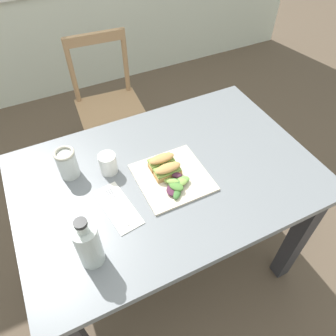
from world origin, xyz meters
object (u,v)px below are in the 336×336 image
at_px(chair_wooden_far, 110,107).
at_px(mason_jar_iced_tea, 68,165).
at_px(cup_extra_side, 108,164).
at_px(dining_table, 167,194).
at_px(sandwich_half_front, 168,171).
at_px(fork_on_napkin, 116,203).
at_px(sandwich_half_back, 162,161).
at_px(bottle_cold_brew, 89,247).
at_px(plate_lunch, 172,177).

distance_m(chair_wooden_far, mason_jar_iced_tea, 0.91).
bearing_deg(cup_extra_side, chair_wooden_far, 73.64).
height_order(mason_jar_iced_tea, cup_extra_side, mason_jar_iced_tea).
bearing_deg(cup_extra_side, dining_table, -29.06).
bearing_deg(sandwich_half_front, cup_extra_side, 146.21).
xyz_separation_m(chair_wooden_far, sandwich_half_front, (-0.04, -0.93, 0.33)).
distance_m(fork_on_napkin, cup_extra_side, 0.17).
relative_size(sandwich_half_back, mason_jar_iced_tea, 0.86).
height_order(chair_wooden_far, bottle_cold_brew, bottle_cold_brew).
height_order(sandwich_half_front, mason_jar_iced_tea, mason_jar_iced_tea).
bearing_deg(fork_on_napkin, dining_table, 12.51).
bearing_deg(mason_jar_iced_tea, chair_wooden_far, 63.13).
distance_m(sandwich_half_back, fork_on_napkin, 0.25).
height_order(dining_table, chair_wooden_far, chair_wooden_far).
relative_size(bottle_cold_brew, mason_jar_iced_tea, 1.73).
height_order(fork_on_napkin, bottle_cold_brew, bottle_cold_brew).
xyz_separation_m(sandwich_half_back, bottle_cold_brew, (-0.37, -0.26, 0.04)).
xyz_separation_m(sandwich_half_front, sandwich_half_back, (0.00, 0.06, 0.00)).
height_order(dining_table, cup_extra_side, cup_extra_side).
bearing_deg(fork_on_napkin, cup_extra_side, 79.02).
distance_m(chair_wooden_far, sandwich_half_front, 0.99).
bearing_deg(sandwich_half_front, chair_wooden_far, 87.68).
relative_size(sandwich_half_front, sandwich_half_back, 1.00).
distance_m(chair_wooden_far, bottle_cold_brew, 1.26).
distance_m(dining_table, plate_lunch, 0.14).
xyz_separation_m(plate_lunch, cup_extra_side, (-0.21, 0.15, 0.04)).
distance_m(sandwich_half_front, cup_extra_side, 0.24).
height_order(plate_lunch, bottle_cold_brew, bottle_cold_brew).
distance_m(sandwich_half_front, mason_jar_iced_tea, 0.39).
xyz_separation_m(dining_table, cup_extra_side, (-0.20, 0.11, 0.18)).
relative_size(chair_wooden_far, plate_lunch, 3.22).
bearing_deg(plate_lunch, sandwich_half_front, 136.02).
bearing_deg(fork_on_napkin, sandwich_half_front, 8.39).
xyz_separation_m(bottle_cold_brew, cup_extra_side, (0.17, 0.34, -0.04)).
distance_m(sandwich_half_front, bottle_cold_brew, 0.42).
bearing_deg(cup_extra_side, bottle_cold_brew, -116.78).
xyz_separation_m(sandwich_half_front, fork_on_napkin, (-0.23, -0.03, -0.03)).
bearing_deg(plate_lunch, fork_on_napkin, -175.23).
relative_size(dining_table, sandwich_half_back, 11.21).
bearing_deg(sandwich_half_back, chair_wooden_far, 87.55).
relative_size(dining_table, mason_jar_iced_tea, 9.63).
height_order(sandwich_half_back, bottle_cold_brew, bottle_cold_brew).
bearing_deg(mason_jar_iced_tea, cup_extra_side, -20.10).
relative_size(plate_lunch, fork_on_napkin, 1.45).
bearing_deg(dining_table, fork_on_napkin, -167.49).
height_order(dining_table, sandwich_half_back, sandwich_half_back).
bearing_deg(dining_table, sandwich_half_front, -110.23).
xyz_separation_m(sandwich_half_front, bottle_cold_brew, (-0.37, -0.21, 0.04)).
relative_size(fork_on_napkin, cup_extra_side, 2.14).
bearing_deg(fork_on_napkin, sandwich_half_back, 21.46).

